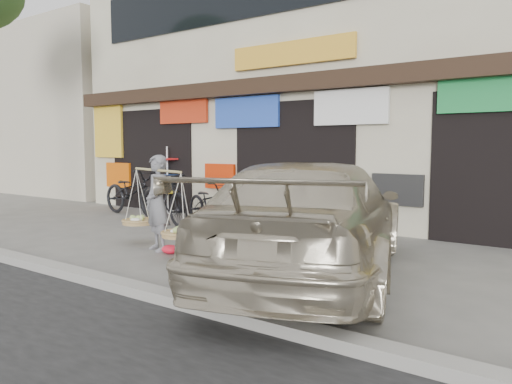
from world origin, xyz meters
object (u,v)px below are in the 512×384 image
Objects in this scene: bike_2 at (210,204)px; display_rack at (168,186)px; street_vendor at (157,207)px; bike_1 at (164,198)px; bike_0 at (132,192)px; suv at (313,219)px.

display_rack is at bearing 86.65° from bike_2.
street_vendor is 1.03× the size of bike_1.
bike_1 is 1.15× the size of display_rack.
bike_0 is 1.12× the size of bike_1.
bike_1 is 1.99m from display_rack.
bike_1 is (-1.93, 1.96, -0.13)m from street_vendor.
bike_0 is 1.29× the size of display_rack.
suv is at bearing -97.45° from bike_1.
suv is (3.81, -2.29, 0.27)m from bike_2.
display_rack is at bearing -47.11° from suv.
street_vendor reaches higher than bike_1.
bike_0 is at bearing 162.27° from street_vendor.
bike_1 is at bearing -46.11° from display_rack.
street_vendor is 0.92× the size of bike_0.
display_rack is at bearing -20.61° from bike_0.
bike_0 is 0.92m from display_rack.
suv is (2.87, 0.08, 0.04)m from street_vendor.
street_vendor is 2.56m from bike_2.
bike_2 is 1.10× the size of display_rack.
street_vendor is 2.75m from bike_1.
display_rack reaches higher than bike_1.
bike_0 is at bearing -115.20° from display_rack.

